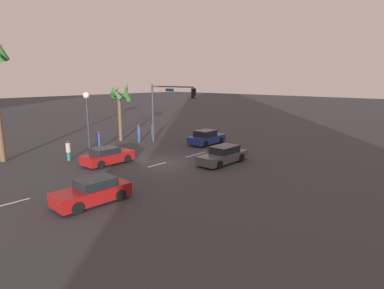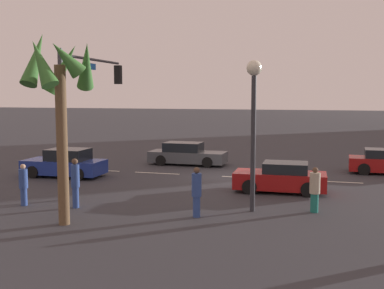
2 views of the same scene
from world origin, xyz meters
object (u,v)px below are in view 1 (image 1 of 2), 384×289
at_px(pedestrian_0, 153,132).
at_px(pedestrian_1, 99,140).
at_px(car_1, 206,138).
at_px(palm_tree_1, 120,97).
at_px(car_3, 93,192).
at_px(car_0, 223,155).
at_px(car_2, 107,156).
at_px(streetlamp, 87,111).
at_px(traffic_signal, 166,103).
at_px(pedestrian_3, 139,133).
at_px(pedestrian_2, 68,150).

height_order(pedestrian_0, pedestrian_1, pedestrian_1).
distance_m(car_1, palm_tree_1, 10.23).
height_order(car_3, palm_tree_1, palm_tree_1).
height_order(car_1, car_3, car_1).
bearing_deg(palm_tree_1, car_0, -90.87).
bearing_deg(car_2, streetlamp, 79.82).
distance_m(car_0, pedestrian_1, 12.47).
relative_size(traffic_signal, pedestrian_1, 3.45).
bearing_deg(car_3, pedestrian_3, 42.96).
distance_m(car_2, car_3, 8.20).
bearing_deg(streetlamp, traffic_signal, -13.09).
height_order(car_0, car_3, car_0).
xyz_separation_m(car_0, traffic_signal, (2.09, 8.69, 3.60)).
relative_size(pedestrian_1, pedestrian_2, 1.06).
distance_m(car_0, traffic_signal, 9.63).
bearing_deg(traffic_signal, car_3, -148.08).
bearing_deg(pedestrian_1, pedestrian_0, 1.39).
bearing_deg(car_2, car_3, -128.60).
relative_size(car_1, pedestrian_3, 2.23).
distance_m(car_2, pedestrian_1, 5.75).
distance_m(car_0, palm_tree_1, 14.48).
relative_size(streetlamp, palm_tree_1, 0.86).
xyz_separation_m(car_0, car_2, (-6.35, 6.66, -0.01)).
height_order(car_1, pedestrian_2, pedestrian_2).
xyz_separation_m(pedestrian_1, palm_tree_1, (4.10, 2.03, 3.81)).
xyz_separation_m(car_1, palm_tree_1, (-4.75, 8.09, 4.07)).
xyz_separation_m(car_1, traffic_signal, (-2.87, 2.90, 3.56)).
relative_size(car_3, traffic_signal, 0.67).
relative_size(car_2, pedestrian_2, 2.42).
bearing_deg(car_1, pedestrian_3, 123.99).
bearing_deg(pedestrian_3, pedestrian_0, 6.26).
xyz_separation_m(car_0, pedestrian_2, (-7.87, 10.00, 0.24)).
bearing_deg(pedestrian_2, palm_tree_1, 25.65).
distance_m(car_1, pedestrian_3, 7.23).
distance_m(car_2, streetlamp, 5.11).
bearing_deg(car_0, palm_tree_1, 89.13).
relative_size(car_0, car_1, 1.11).
height_order(streetlamp, pedestrian_0, streetlamp).
relative_size(car_1, pedestrian_2, 2.53).
relative_size(pedestrian_3, palm_tree_1, 0.29).
bearing_deg(pedestrian_1, car_0, -71.82).
xyz_separation_m(car_2, streetlamp, (0.69, 3.83, 3.31)).
bearing_deg(pedestrian_3, car_1, -56.01).
bearing_deg(pedestrian_2, pedestrian_0, 10.47).
relative_size(pedestrian_0, pedestrian_1, 0.92).
height_order(streetlamp, pedestrian_3, streetlamp).
height_order(car_2, traffic_signal, traffic_signal).
distance_m(car_3, pedestrian_1, 13.86).
height_order(car_3, pedestrian_3, pedestrian_3).
bearing_deg(car_2, pedestrian_0, 29.70).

